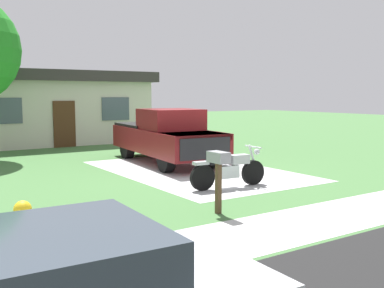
% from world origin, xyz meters
% --- Properties ---
extents(ground_plane, '(80.00, 80.00, 0.00)m').
position_xyz_m(ground_plane, '(0.00, 0.00, 0.00)').
color(ground_plane, '#44713C').
extents(driveway_pad, '(4.67, 7.38, 0.01)m').
position_xyz_m(driveway_pad, '(0.00, 0.00, 0.00)').
color(driveway_pad, '#BBBBBB').
rests_on(driveway_pad, ground).
extents(sidewalk_strip, '(36.00, 1.80, 0.01)m').
position_xyz_m(sidewalk_strip, '(0.00, -6.00, 0.00)').
color(sidewalk_strip, beige).
rests_on(sidewalk_strip, ground).
extents(motorcycle, '(2.21, 0.70, 1.09)m').
position_xyz_m(motorcycle, '(-0.73, -2.67, 0.47)').
color(motorcycle, black).
rests_on(motorcycle, ground).
extents(pickup_truck, '(2.53, 5.78, 1.90)m').
position_xyz_m(pickup_truck, '(0.07, 1.98, 0.95)').
color(pickup_truck, black).
rests_on(pickup_truck, ground).
extents(fire_hydrant, '(0.32, 0.40, 0.87)m').
position_xyz_m(fire_hydrant, '(-6.40, -5.06, 0.43)').
color(fire_hydrant, yellow).
rests_on(fire_hydrant, ground).
extents(mailbox, '(0.26, 0.48, 1.26)m').
position_xyz_m(mailbox, '(-2.49, -4.57, 0.98)').
color(mailbox, '#4C3823').
rests_on(mailbox, ground).
extents(neighbor_house, '(9.60, 5.60, 3.50)m').
position_xyz_m(neighbor_house, '(-1.39, 11.11, 1.79)').
color(neighbor_house, beige).
rests_on(neighbor_house, ground).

